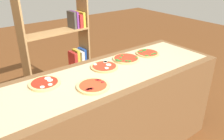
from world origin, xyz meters
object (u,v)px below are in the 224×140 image
at_px(bookshelf, 66,58).
at_px(pizza_spinach_3, 126,59).
at_px(pizza_spinach_4, 147,53).
at_px(pizza_mozzarella_0, 45,83).
at_px(pizza_mozzarella_2, 104,67).
at_px(pizza_pepperoni_1, 93,86).

bearing_deg(bookshelf, pizza_spinach_3, -76.33).
relative_size(pizza_spinach_4, bookshelf, 0.15).
xyz_separation_m(pizza_mozzarella_0, bookshelf, (0.61, 0.90, -0.23)).
xyz_separation_m(pizza_mozzarella_2, bookshelf, (0.06, 0.92, -0.23)).
height_order(pizza_mozzarella_2, pizza_spinach_4, same).
bearing_deg(pizza_spinach_3, bookshelf, 103.67).
height_order(pizza_spinach_4, bookshelf, bookshelf).
bearing_deg(pizza_spinach_4, pizza_mozzarella_0, 179.14).
bearing_deg(pizza_mozzarella_0, pizza_spinach_4, -0.86).
distance_m(pizza_mozzarella_0, pizza_spinach_4, 1.11).
bearing_deg(pizza_pepperoni_1, pizza_mozzarella_0, 136.34).
relative_size(pizza_mozzarella_2, pizza_spinach_4, 1.04).
distance_m(pizza_pepperoni_1, pizza_spinach_3, 0.62).
distance_m(pizza_spinach_3, bookshelf, 0.96).
relative_size(pizza_pepperoni_1, pizza_spinach_3, 0.97).
bearing_deg(pizza_mozzarella_0, pizza_pepperoni_1, -43.66).
height_order(pizza_pepperoni_1, pizza_spinach_4, pizza_pepperoni_1).
xyz_separation_m(pizza_mozzarella_0, pizza_spinach_4, (1.11, -0.02, -0.00)).
relative_size(pizza_mozzarella_2, pizza_spinach_3, 0.94).
distance_m(pizza_mozzarella_0, pizza_pepperoni_1, 0.38).
bearing_deg(pizza_mozzarella_2, pizza_pepperoni_1, -138.97).
relative_size(pizza_mozzarella_0, pizza_mozzarella_2, 0.99).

